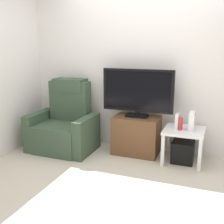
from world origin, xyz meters
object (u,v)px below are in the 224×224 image
object	(u,v)px
recliner_armchair	(64,126)
game_console	(192,121)
television	(138,92)
side_table	(184,135)
tv_stand	(136,135)
book_middle	(181,124)
book_leftmost	(177,121)
subwoofer_box	(183,152)

from	to	relation	value
recliner_armchair	game_console	bearing A→B (deg)	12.39
television	side_table	xyz separation A→B (m)	(0.70, -0.09, -0.54)
tv_stand	book_middle	bearing A→B (deg)	-8.04
recliner_armchair	book_leftmost	size ratio (longest dim) A/B	5.04
subwoofer_box	side_table	bearing A→B (deg)	63.43
side_table	book_middle	size ratio (longest dim) A/B	3.34
television	side_table	bearing A→B (deg)	-7.36
side_table	book_middle	bearing A→B (deg)	-158.97
tv_stand	side_table	xyz separation A→B (m)	(0.70, -0.07, 0.11)
side_table	book_leftmost	xyz separation A→B (m)	(-0.10, -0.02, 0.18)
subwoofer_box	book_middle	world-z (taller)	book_middle
tv_stand	book_leftmost	size ratio (longest dim) A/B	3.12
book_leftmost	side_table	bearing A→B (deg)	11.31
side_table	game_console	world-z (taller)	game_console
side_table	subwoofer_box	xyz separation A→B (m)	(-0.00, -0.00, -0.25)
tv_stand	game_console	size ratio (longest dim) A/B	2.71
side_table	television	bearing A→B (deg)	172.64
recliner_armchair	game_console	size ratio (longest dim) A/B	4.37
game_console	book_leftmost	bearing A→B (deg)	-171.03
television	book_middle	distance (m)	0.76
book_middle	game_console	distance (m)	0.15
recliner_armchair	subwoofer_box	bearing A→B (deg)	12.28
side_table	subwoofer_box	size ratio (longest dim) A/B	1.82
recliner_armchair	side_table	xyz separation A→B (m)	(1.80, 0.13, 0.03)
game_console	television	bearing A→B (deg)	174.19
television	recliner_armchair	size ratio (longest dim) A/B	0.97
tv_stand	television	bearing A→B (deg)	90.00
recliner_armchair	subwoofer_box	world-z (taller)	recliner_armchair
recliner_armchair	subwoofer_box	distance (m)	1.82
subwoofer_box	book_leftmost	world-z (taller)	book_leftmost
book_leftmost	game_console	world-z (taller)	game_console
subwoofer_box	television	bearing A→B (deg)	172.64
side_table	book_leftmost	bearing A→B (deg)	-168.69
television	side_table	distance (m)	0.88
television	recliner_armchair	distance (m)	1.26
subwoofer_box	game_console	bearing A→B (deg)	6.34
recliner_armchair	book_middle	world-z (taller)	recliner_armchair
subwoofer_box	book_leftmost	xyz separation A→B (m)	(-0.10, -0.02, 0.43)
side_table	book_leftmost	world-z (taller)	book_leftmost
tv_stand	book_leftmost	xyz separation A→B (m)	(0.60, -0.09, 0.30)
subwoofer_box	game_console	size ratio (longest dim) A/B	1.20
game_console	subwoofer_box	bearing A→B (deg)	-173.66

